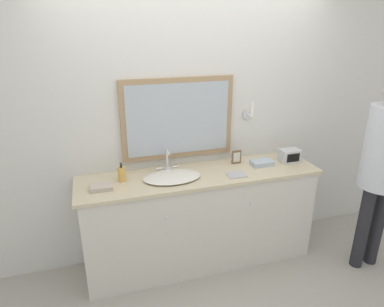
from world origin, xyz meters
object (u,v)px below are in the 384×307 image
Objects in this scene: sink_basin at (172,176)px; picture_frame at (236,157)px; appliance_box at (290,156)px; soap_bottle at (122,174)px.

sink_basin is 0.68m from picture_frame.
sink_basin is at bearing -178.31° from appliance_box.
picture_frame is at bearing 11.99° from sink_basin.
soap_bottle is 1.08m from picture_frame.
picture_frame reaches higher than appliance_box.
picture_frame is at bearing 168.27° from appliance_box.
sink_basin is 2.65× the size of appliance_box.
soap_bottle is at bearing 170.05° from sink_basin.
soap_bottle is (-0.42, 0.07, 0.05)m from sink_basin.
soap_bottle is at bearing -176.42° from picture_frame.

